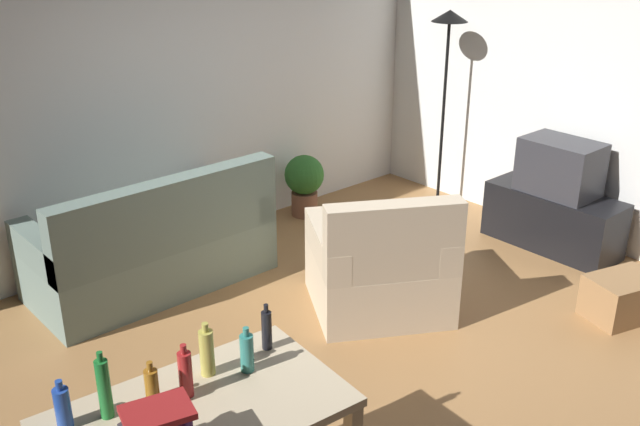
# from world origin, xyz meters

# --- Properties ---
(ground_plane) EXTENTS (5.20, 4.40, 0.02)m
(ground_plane) POSITION_xyz_m (0.00, 0.00, -0.01)
(ground_plane) COLOR #9E7042
(wall_rear) EXTENTS (5.20, 0.10, 2.70)m
(wall_rear) POSITION_xyz_m (0.00, 2.20, 1.35)
(wall_rear) COLOR white
(wall_rear) RESTS_ON ground_plane
(wall_right) EXTENTS (0.10, 4.40, 2.70)m
(wall_right) POSITION_xyz_m (2.60, 0.00, 1.35)
(wall_right) COLOR silver
(wall_right) RESTS_ON ground_plane
(couch) EXTENTS (1.73, 0.84, 0.92)m
(couch) POSITION_xyz_m (-0.57, 1.59, 0.31)
(couch) COLOR slate
(couch) RESTS_ON ground_plane
(tv_stand) EXTENTS (0.44, 1.10, 0.48)m
(tv_stand) POSITION_xyz_m (2.25, 0.02, 0.24)
(tv_stand) COLOR black
(tv_stand) RESTS_ON ground_plane
(tv) EXTENTS (0.41, 0.60, 0.44)m
(tv) POSITION_xyz_m (2.25, 0.02, 0.70)
(tv) COLOR #2D2D33
(tv) RESTS_ON tv_stand
(torchiere_lamp) EXTENTS (0.32, 0.32, 1.81)m
(torchiere_lamp) POSITION_xyz_m (2.25, 1.25, 1.41)
(torchiere_lamp) COLOR black
(torchiere_lamp) RESTS_ON ground_plane
(potted_plant) EXTENTS (0.36, 0.36, 0.57)m
(potted_plant) POSITION_xyz_m (1.14, 1.90, 0.33)
(potted_plant) COLOR brown
(potted_plant) RESTS_ON ground_plane
(armchair) EXTENTS (1.20, 1.18, 0.92)m
(armchair) POSITION_xyz_m (0.43, 0.24, 0.32)
(armchair) COLOR beige
(armchair) RESTS_ON ground_plane
(storage_box) EXTENTS (0.56, 0.46, 0.30)m
(storage_box) POSITION_xyz_m (1.62, -0.93, 0.15)
(storage_box) COLOR olive
(storage_box) RESTS_ON ground_plane
(bottle_blue) EXTENTS (0.06, 0.06, 0.21)m
(bottle_blue) POSITION_xyz_m (-2.07, -0.47, 0.85)
(bottle_blue) COLOR #2347A3
(bottle_blue) RESTS_ON desk
(bottle_green) EXTENTS (0.05, 0.05, 0.30)m
(bottle_green) POSITION_xyz_m (-1.92, -0.52, 0.89)
(bottle_green) COLOR #1E722D
(bottle_green) RESTS_ON desk
(bottle_amber) EXTENTS (0.06, 0.06, 0.23)m
(bottle_amber) POSITION_xyz_m (-1.76, -0.60, 0.86)
(bottle_amber) COLOR #9E6019
(bottle_amber) RESTS_ON desk
(bottle_red) EXTENTS (0.06, 0.06, 0.25)m
(bottle_red) POSITION_xyz_m (-1.61, -0.61, 0.87)
(bottle_red) COLOR #AD2323
(bottle_red) RESTS_ON desk
(bottle_squat) EXTENTS (0.06, 0.06, 0.25)m
(bottle_squat) POSITION_xyz_m (-1.46, -0.54, 0.87)
(bottle_squat) COLOR #BCB24C
(bottle_squat) RESTS_ON desk
(bottle_tall) EXTENTS (0.06, 0.06, 0.22)m
(bottle_tall) POSITION_xyz_m (-1.32, -0.63, 0.85)
(bottle_tall) COLOR teal
(bottle_tall) RESTS_ON desk
(bottle_dark) EXTENTS (0.05, 0.05, 0.23)m
(bottle_dark) POSITION_xyz_m (-1.15, -0.55, 0.86)
(bottle_dark) COLOR black
(bottle_dark) RESTS_ON desk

